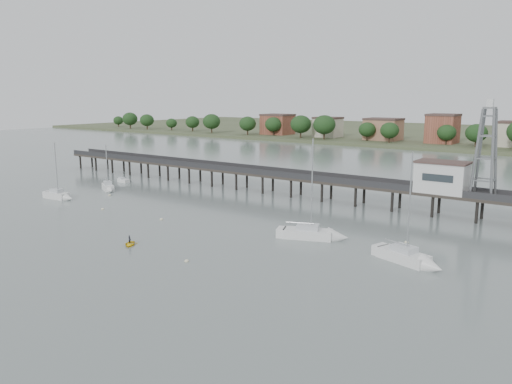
% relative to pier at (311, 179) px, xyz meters
% --- Properties ---
extents(ground_plane, '(500.00, 500.00, 0.00)m').
position_rel_pier_xyz_m(ground_plane, '(0.00, -60.00, -3.79)').
color(ground_plane, slate).
rests_on(ground_plane, ground).
extents(pier, '(150.00, 5.00, 5.50)m').
position_rel_pier_xyz_m(pier, '(0.00, 0.00, 0.00)').
color(pier, '#2D2823').
rests_on(pier, ground).
extents(pier_building, '(8.40, 5.40, 5.30)m').
position_rel_pier_xyz_m(pier_building, '(25.00, 0.00, 2.87)').
color(pier_building, silver).
rests_on(pier_building, ground).
extents(lattice_tower, '(3.20, 3.20, 15.50)m').
position_rel_pier_xyz_m(lattice_tower, '(31.50, 0.00, 7.31)').
color(lattice_tower, slate).
rests_on(lattice_tower, ground).
extents(sailboat_c, '(9.52, 5.90, 15.08)m').
position_rel_pier_xyz_m(sailboat_c, '(15.38, -24.50, -3.16)').
color(sailboat_c, white).
rests_on(sailboat_c, ground).
extents(sailboat_a, '(7.13, 2.68, 11.64)m').
position_rel_pier_xyz_m(sailboat_a, '(-39.16, -29.99, -3.14)').
color(sailboat_a, white).
rests_on(sailboat_a, ground).
extents(sailboat_d, '(9.05, 5.13, 14.31)m').
position_rel_pier_xyz_m(sailboat_d, '(29.93, -27.50, -3.16)').
color(sailboat_d, white).
rests_on(sailboat_d, ground).
extents(sailboat_b, '(6.26, 4.38, 10.32)m').
position_rel_pier_xyz_m(sailboat_b, '(-38.70, -18.89, -3.14)').
color(sailboat_b, white).
rests_on(sailboat_b, ground).
extents(white_tender, '(3.38, 1.68, 1.27)m').
position_rel_pier_xyz_m(white_tender, '(-45.08, -9.76, -3.40)').
color(white_tender, white).
rests_on(white_tender, ground).
extents(yellow_dinghy, '(1.79, 1.53, 2.57)m').
position_rel_pier_xyz_m(yellow_dinghy, '(-3.92, -42.27, -3.79)').
color(yellow_dinghy, yellow).
rests_on(yellow_dinghy, ground).
extents(dinghy_occupant, '(0.48, 1.16, 0.27)m').
position_rel_pier_xyz_m(dinghy_occupant, '(-3.92, -42.27, -3.79)').
color(dinghy_occupant, black).
rests_on(dinghy_occupant, ground).
extents(mooring_buoys, '(81.76, 24.28, 0.39)m').
position_rel_pier_xyz_m(mooring_buoys, '(1.59, -28.70, -3.71)').
color(mooring_buoys, '#F6ECBF').
rests_on(mooring_buoys, ground).
extents(far_shore, '(500.00, 170.00, 10.40)m').
position_rel_pier_xyz_m(far_shore, '(0.36, 179.58, -2.85)').
color(far_shore, '#475133').
rests_on(far_shore, ground).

